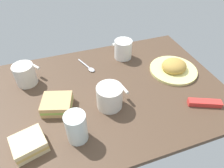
{
  "coord_description": "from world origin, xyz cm",
  "views": [
    {
      "loc": [
        19.13,
        55.47,
        57.85
      ],
      "look_at": [
        0.0,
        0.0,
        5.0
      ],
      "focal_mm": 32.18,
      "sensor_mm": 36.0,
      "label": 1
    }
  ],
  "objects_px": {
    "coffee_mug_spare": "(123,49)",
    "glass_of_milk": "(77,129)",
    "sandwich_main": "(57,104)",
    "plate_of_food": "(174,68)",
    "sandwich_side": "(29,144)",
    "snack_bar": "(205,103)",
    "spoon": "(89,67)",
    "coffee_mug_milky": "(110,96)",
    "coffee_mug_black": "(25,74)"
  },
  "relations": [
    {
      "from": "coffee_mug_spare",
      "to": "snack_bar",
      "type": "height_order",
      "value": "coffee_mug_spare"
    },
    {
      "from": "sandwich_main",
      "to": "sandwich_side",
      "type": "bearing_deg",
      "value": 53.23
    },
    {
      "from": "coffee_mug_black",
      "to": "snack_bar",
      "type": "bearing_deg",
      "value": 150.88
    },
    {
      "from": "coffee_mug_black",
      "to": "glass_of_milk",
      "type": "relative_size",
      "value": 0.96
    },
    {
      "from": "sandwich_side",
      "to": "sandwich_main",
      "type": "bearing_deg",
      "value": -126.77
    },
    {
      "from": "coffee_mug_milky",
      "to": "coffee_mug_spare",
      "type": "bearing_deg",
      "value": -120.02
    },
    {
      "from": "sandwich_side",
      "to": "snack_bar",
      "type": "xyz_separation_m",
      "value": [
        -0.62,
        0.02,
        -0.01
      ]
    },
    {
      "from": "coffee_mug_black",
      "to": "snack_bar",
      "type": "relative_size",
      "value": 0.86
    },
    {
      "from": "coffee_mug_spare",
      "to": "sandwich_side",
      "type": "height_order",
      "value": "coffee_mug_spare"
    },
    {
      "from": "coffee_mug_black",
      "to": "sandwich_main",
      "type": "bearing_deg",
      "value": 118.58
    },
    {
      "from": "plate_of_food",
      "to": "snack_bar",
      "type": "relative_size",
      "value": 1.72
    },
    {
      "from": "snack_bar",
      "to": "coffee_mug_black",
      "type": "bearing_deg",
      "value": -5.66
    },
    {
      "from": "coffee_mug_spare",
      "to": "sandwich_main",
      "type": "xyz_separation_m",
      "value": [
        0.34,
        0.23,
        -0.02
      ]
    },
    {
      "from": "plate_of_food",
      "to": "coffee_mug_milky",
      "type": "relative_size",
      "value": 1.73
    },
    {
      "from": "sandwich_main",
      "to": "coffee_mug_black",
      "type": "bearing_deg",
      "value": -61.42
    },
    {
      "from": "coffee_mug_milky",
      "to": "sandwich_main",
      "type": "distance_m",
      "value": 0.19
    },
    {
      "from": "sandwich_main",
      "to": "sandwich_side",
      "type": "relative_size",
      "value": 1.12
    },
    {
      "from": "coffee_mug_milky",
      "to": "spoon",
      "type": "height_order",
      "value": "coffee_mug_milky"
    },
    {
      "from": "sandwich_main",
      "to": "spoon",
      "type": "bearing_deg",
      "value": -129.5
    },
    {
      "from": "plate_of_food",
      "to": "coffee_mug_spare",
      "type": "bearing_deg",
      "value": -45.51
    },
    {
      "from": "coffee_mug_spare",
      "to": "glass_of_milk",
      "type": "bearing_deg",
      "value": 51.46
    },
    {
      "from": "sandwich_side",
      "to": "glass_of_milk",
      "type": "distance_m",
      "value": 0.15
    },
    {
      "from": "sandwich_main",
      "to": "spoon",
      "type": "distance_m",
      "value": 0.26
    },
    {
      "from": "glass_of_milk",
      "to": "spoon",
      "type": "distance_m",
      "value": 0.37
    },
    {
      "from": "coffee_mug_milky",
      "to": "glass_of_milk",
      "type": "height_order",
      "value": "glass_of_milk"
    },
    {
      "from": "sandwich_side",
      "to": "spoon",
      "type": "bearing_deg",
      "value": -128.42
    },
    {
      "from": "coffee_mug_milky",
      "to": "snack_bar",
      "type": "xyz_separation_m",
      "value": [
        -0.33,
        0.11,
        -0.04
      ]
    },
    {
      "from": "coffee_mug_spare",
      "to": "sandwich_main",
      "type": "bearing_deg",
      "value": 33.83
    },
    {
      "from": "plate_of_food",
      "to": "glass_of_milk",
      "type": "distance_m",
      "value": 0.51
    },
    {
      "from": "sandwich_side",
      "to": "glass_of_milk",
      "type": "bearing_deg",
      "value": 176.03
    },
    {
      "from": "glass_of_milk",
      "to": "spoon",
      "type": "bearing_deg",
      "value": -109.2
    },
    {
      "from": "glass_of_milk",
      "to": "snack_bar",
      "type": "bearing_deg",
      "value": 178.27
    },
    {
      "from": "sandwich_side",
      "to": "coffee_mug_black",
      "type": "bearing_deg",
      "value": -90.29
    },
    {
      "from": "coffee_mug_milky",
      "to": "sandwich_main",
      "type": "bearing_deg",
      "value": -14.29
    },
    {
      "from": "coffee_mug_milky",
      "to": "snack_bar",
      "type": "distance_m",
      "value": 0.35
    },
    {
      "from": "plate_of_food",
      "to": "sandwich_side",
      "type": "relative_size",
      "value": 1.83
    },
    {
      "from": "sandwich_side",
      "to": "snack_bar",
      "type": "distance_m",
      "value": 0.62
    },
    {
      "from": "sandwich_main",
      "to": "plate_of_food",
      "type": "bearing_deg",
      "value": -173.99
    },
    {
      "from": "plate_of_food",
      "to": "spoon",
      "type": "xyz_separation_m",
      "value": [
        0.35,
        -0.14,
        -0.01
      ]
    },
    {
      "from": "plate_of_food",
      "to": "coffee_mug_black",
      "type": "height_order",
      "value": "coffee_mug_black"
    },
    {
      "from": "plate_of_food",
      "to": "sandwich_main",
      "type": "bearing_deg",
      "value": 6.01
    },
    {
      "from": "sandwich_side",
      "to": "glass_of_milk",
      "type": "relative_size",
      "value": 1.06
    },
    {
      "from": "spoon",
      "to": "snack_bar",
      "type": "xyz_separation_m",
      "value": [
        -0.35,
        0.36,
        0.01
      ]
    },
    {
      "from": "sandwich_main",
      "to": "spoon",
      "type": "relative_size",
      "value": 1.06
    },
    {
      "from": "coffee_mug_black",
      "to": "coffee_mug_spare",
      "type": "bearing_deg",
      "value": -173.94
    },
    {
      "from": "coffee_mug_spare",
      "to": "sandwich_main",
      "type": "distance_m",
      "value": 0.41
    },
    {
      "from": "coffee_mug_spare",
      "to": "snack_bar",
      "type": "bearing_deg",
      "value": 113.86
    },
    {
      "from": "plate_of_food",
      "to": "coffee_mug_black",
      "type": "bearing_deg",
      "value": -11.81
    },
    {
      "from": "spoon",
      "to": "coffee_mug_milky",
      "type": "bearing_deg",
      "value": 94.52
    },
    {
      "from": "coffee_mug_black",
      "to": "spoon",
      "type": "xyz_separation_m",
      "value": [
        -0.26,
        -0.02,
        -0.04
      ]
    }
  ]
}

